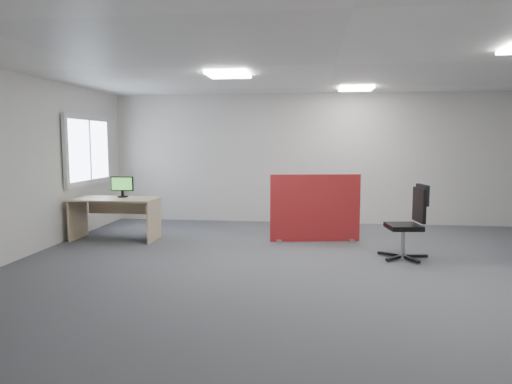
# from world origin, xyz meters

# --- Properties ---
(floor) EXTENTS (9.00, 9.00, 0.00)m
(floor) POSITION_xyz_m (0.00, 0.00, 0.00)
(floor) COLOR #4D5054
(floor) RESTS_ON ground
(ceiling) EXTENTS (9.00, 7.00, 0.02)m
(ceiling) POSITION_xyz_m (0.00, 0.00, 2.70)
(ceiling) COLOR white
(ceiling) RESTS_ON wall_back
(wall_back) EXTENTS (9.00, 0.02, 2.70)m
(wall_back) POSITION_xyz_m (0.00, 3.50, 1.35)
(wall_back) COLOR silver
(wall_back) RESTS_ON floor
(wall_front) EXTENTS (9.00, 0.02, 2.70)m
(wall_front) POSITION_xyz_m (0.00, -3.50, 1.35)
(wall_front) COLOR silver
(wall_front) RESTS_ON floor
(wall_left) EXTENTS (0.02, 7.00, 2.70)m
(wall_left) POSITION_xyz_m (-4.50, 0.00, 1.35)
(wall_left) COLOR silver
(wall_left) RESTS_ON floor
(window) EXTENTS (0.06, 1.70, 1.30)m
(window) POSITION_xyz_m (-4.44, 2.00, 1.55)
(window) COLOR white
(window) RESTS_ON wall_left
(ceiling_lights) EXTENTS (4.10, 4.10, 0.04)m
(ceiling_lights) POSITION_xyz_m (0.33, 0.67, 2.67)
(ceiling_lights) COLOR white
(ceiling_lights) RESTS_ON ceiling
(red_divider) EXTENTS (1.53, 0.30, 1.16)m
(red_divider) POSITION_xyz_m (-0.22, 1.66, 0.57)
(red_divider) COLOR #A42615
(red_divider) RESTS_ON floor
(second_desk) EXTENTS (1.46, 0.73, 0.73)m
(second_desk) POSITION_xyz_m (-3.68, 1.43, 0.54)
(second_desk) COLOR tan
(second_desk) RESTS_ON floor
(monitor_second) EXTENTS (0.40, 0.18, 0.37)m
(monitor_second) POSITION_xyz_m (-3.60, 1.55, 0.93)
(monitor_second) COLOR black
(monitor_second) RESTS_ON second_desk
(office_chair) EXTENTS (0.70, 0.71, 1.07)m
(office_chair) POSITION_xyz_m (1.16, 0.64, 0.61)
(office_chair) COLOR black
(office_chair) RESTS_ON floor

